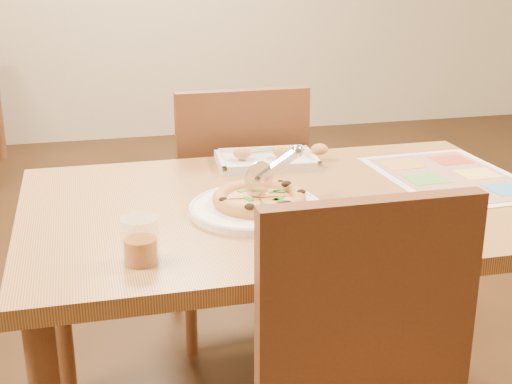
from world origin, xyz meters
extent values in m
cube|color=#A67942|center=(0.00, 0.00, 0.70)|extent=(1.30, 0.85, 0.04)
cylinder|color=brown|center=(-0.59, 0.36, 0.34)|extent=(0.06, 0.06, 0.68)
cylinder|color=brown|center=(0.59, 0.36, 0.34)|extent=(0.06, 0.06, 0.68)
cube|color=brown|center=(0.00, -0.51, 0.68)|extent=(0.42, 0.04, 0.45)
cube|color=brown|center=(0.00, 0.70, 0.45)|extent=(0.42, 0.42, 0.04)
cube|color=brown|center=(0.00, 0.51, 0.68)|extent=(0.42, 0.04, 0.45)
cylinder|color=white|center=(-0.10, -0.06, 0.73)|extent=(0.40, 0.40, 0.02)
cylinder|color=#D78A49|center=(-0.09, -0.05, 0.74)|extent=(0.22, 0.22, 0.01)
cylinder|color=#DFBF79|center=(-0.09, -0.05, 0.75)|extent=(0.18, 0.18, 0.01)
torus|color=#D78A49|center=(-0.09, -0.05, 0.75)|extent=(0.22, 0.22, 0.03)
cylinder|color=silver|center=(-0.09, -0.05, 0.80)|extent=(0.08, 0.04, 0.09)
cube|color=silver|center=(-0.03, -0.02, 0.82)|extent=(0.12, 0.07, 0.06)
cube|color=silver|center=(0.02, 0.31, 0.73)|extent=(0.29, 0.21, 0.02)
cube|color=silver|center=(0.02, 0.31, 0.74)|extent=(0.14, 0.03, 0.00)
ellipsoid|color=#C18645|center=(-0.05, 0.31, 0.76)|extent=(0.05, 0.04, 0.03)
ellipsoid|color=#C18645|center=(0.07, 0.31, 0.76)|extent=(0.05, 0.04, 0.03)
ellipsoid|color=#C18645|center=(0.18, 0.30, 0.76)|extent=(0.05, 0.04, 0.03)
cylinder|color=#88440A|center=(-0.39, -0.28, 0.75)|extent=(0.07, 0.07, 0.05)
cylinder|color=white|center=(-0.39, -0.28, 0.77)|extent=(0.08, 0.08, 0.09)
cube|color=silver|center=(0.48, 0.07, 0.72)|extent=(0.37, 0.50, 0.00)
camera|label=1|loc=(-0.48, -1.59, 1.31)|focal=50.00mm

